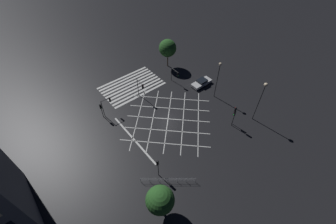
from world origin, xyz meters
name	(u,v)px	position (x,y,z in m)	size (l,w,h in m)	color
ground_plane	(168,119)	(0.00, 0.00, 0.00)	(200.00, 200.00, 0.00)	black
road_markings	(140,96)	(0.33, -8.28, 0.00)	(18.28, 24.97, 0.01)	silver
traffic_light_se_cross	(101,108)	(8.74, -7.63, 2.30)	(0.36, 0.39, 3.22)	#2D2D30
traffic_light_nw_main	(234,115)	(-7.86, 7.95, 2.30)	(0.39, 0.36, 3.21)	#2D2D30
traffic_light_ne_cross	(158,165)	(8.01, 7.59, 2.65)	(0.36, 0.39, 3.71)	#2D2D30
traffic_light_median_south	(141,87)	(0.50, -7.48, 2.92)	(0.36, 2.14, 4.00)	#2D2D30
traffic_light_se_main	(107,103)	(7.48, -7.73, 2.70)	(1.89, 0.36, 3.72)	#2D2D30
traffic_light_nw_cross	(235,113)	(-7.62, 8.09, 3.12)	(0.36, 0.39, 4.38)	#2D2D30
traffic_light_sw_cross	(175,74)	(-7.59, -6.98, 2.39)	(0.36, 2.29, 3.27)	#2D2D30
street_lamp_east	(263,92)	(-11.74, 9.51, 6.31)	(0.63, 0.63, 8.12)	#2D2D30
street_lamp_west	(219,72)	(-10.86, 1.07, 5.73)	(0.55, 0.55, 7.78)	#2D2D30
street_tree_near	(160,200)	(10.92, 11.93, 3.59)	(3.51, 3.51, 5.35)	brown
street_tree_far	(168,48)	(-10.30, -12.78, 4.53)	(3.79, 3.79, 6.44)	brown
waiting_car	(202,83)	(-11.45, -3.04, 0.59)	(4.52, 1.80, 1.23)	silver
pedestrian_railing	(168,180)	(7.62, 9.36, 0.66)	(6.02, 4.91, 1.05)	#9EA0A5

